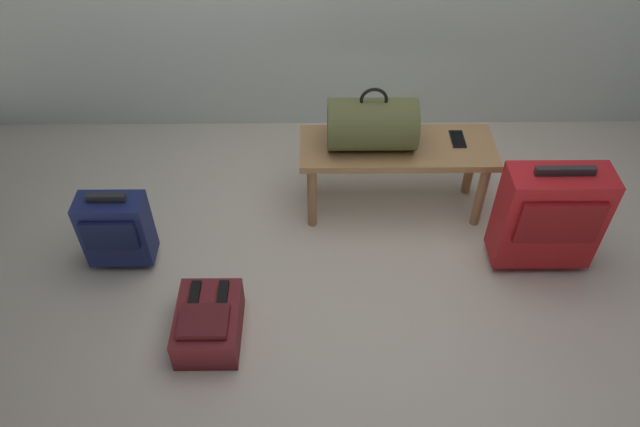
# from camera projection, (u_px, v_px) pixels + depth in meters

# --- Properties ---
(ground_plane) EXTENTS (6.60, 6.60, 0.00)m
(ground_plane) POSITION_uv_depth(u_px,v_px,m) (381.00, 315.00, 2.81)
(ground_plane) COLOR beige
(bench) EXTENTS (1.00, 0.36, 0.43)m
(bench) POSITION_uv_depth(u_px,v_px,m) (397.00, 156.00, 3.10)
(bench) COLOR #A87A4C
(bench) RESTS_ON ground
(duffel_bag_olive) EXTENTS (0.44, 0.26, 0.34)m
(duffel_bag_olive) POSITION_uv_depth(u_px,v_px,m) (372.00, 124.00, 2.96)
(duffel_bag_olive) COLOR #51562D
(duffel_bag_olive) RESTS_ON bench
(cell_phone) EXTENTS (0.07, 0.14, 0.01)m
(cell_phone) POSITION_uv_depth(u_px,v_px,m) (458.00, 139.00, 3.08)
(cell_phone) COLOR black
(cell_phone) RESTS_ON bench
(suitcase_upright_red) EXTENTS (0.48, 0.23, 0.61)m
(suitcase_upright_red) POSITION_uv_depth(u_px,v_px,m) (549.00, 217.00, 2.84)
(suitcase_upright_red) COLOR red
(suitcase_upright_red) RESTS_ON ground
(suitcase_small_navy) EXTENTS (0.32, 0.19, 0.46)m
(suitcase_small_navy) POSITION_uv_depth(u_px,v_px,m) (116.00, 229.00, 2.88)
(suitcase_small_navy) COLOR navy
(suitcase_small_navy) RESTS_ON ground
(backpack_maroon) EXTENTS (0.28, 0.38, 0.21)m
(backpack_maroon) POSITION_uv_depth(u_px,v_px,m) (209.00, 323.00, 2.67)
(backpack_maroon) COLOR maroon
(backpack_maroon) RESTS_ON ground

